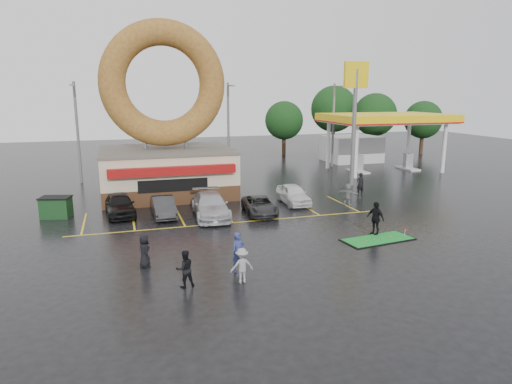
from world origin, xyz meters
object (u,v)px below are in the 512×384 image
object	(u,v)px
car_black	(120,204)
putting_green	(378,239)
person_cameraman	(375,218)
dumpster	(56,208)
car_white	(293,194)
shell_sign	(355,100)
streetlight_left	(77,130)
car_dgrey	(164,207)
person_blue	(238,252)
gas_station	(370,133)
car_grey	(260,205)
donut_shop	(166,139)
streetlight_right	(334,123)
car_silver	(210,205)
streetlight_mid	(229,126)

from	to	relation	value
car_black	putting_green	xyz separation A→B (m)	(13.69, -9.57, -0.72)
person_cameraman	dumpster	distance (m)	20.33
car_white	shell_sign	bearing A→B (deg)	35.31
streetlight_left	car_dgrey	bearing A→B (deg)	-66.46
car_black	person_blue	bearing A→B (deg)	-71.02
gas_station	shell_sign	xyz separation A→B (m)	(-7.00, -8.94, 3.68)
dumpster	car_grey	bearing A→B (deg)	1.15
car_black	person_cameraman	xyz separation A→B (m)	(14.01, -8.68, 0.22)
person_cameraman	person_blue	bearing A→B (deg)	-92.43
car_white	dumpster	xyz separation A→B (m)	(-16.28, 0.99, -0.07)
car_white	car_black	bearing A→B (deg)	-179.57
dumpster	shell_sign	bearing A→B (deg)	23.65
gas_station	shell_sign	size ratio (longest dim) A/B	1.29
car_dgrey	putting_green	distance (m)	13.84
putting_green	donut_shop	bearing A→B (deg)	123.01
streetlight_left	car_dgrey	distance (m)	15.54
streetlight_right	car_silver	size ratio (longest dim) A/B	1.69
streetlight_right	car_grey	bearing A→B (deg)	-129.04
gas_station	car_silver	distance (m)	26.48
shell_sign	streetlight_mid	size ratio (longest dim) A/B	1.18
car_black	putting_green	world-z (taller)	car_black
car_silver	person_blue	world-z (taller)	person_blue
shell_sign	car_grey	bearing A→B (deg)	-146.85
shell_sign	person_blue	xyz separation A→B (m)	(-14.69, -16.46, -6.45)
gas_station	dumpster	xyz separation A→B (m)	(-30.78, -12.94, -3.05)
streetlight_left	car_black	world-z (taller)	streetlight_left
car_dgrey	car_white	bearing A→B (deg)	3.96
car_black	putting_green	size ratio (longest dim) A/B	1.04
car_grey	putting_green	size ratio (longest dim) A/B	0.98
streetlight_mid	streetlight_left	bearing A→B (deg)	-175.91
streetlight_left	gas_station	bearing A→B (deg)	1.95
donut_shop	car_black	size ratio (longest dim) A/B	3.05
gas_station	car_dgrey	xyz separation A→B (m)	(-24.02, -14.76, -3.05)
streetlight_right	car_black	world-z (taller)	streetlight_right
car_white	donut_shop	bearing A→B (deg)	146.68
streetlight_mid	car_dgrey	size ratio (longest dim) A/B	2.27
donut_shop	person_blue	size ratio (longest dim) A/B	7.27
streetlight_left	car_white	distance (m)	20.57
car_silver	car_grey	distance (m)	3.36
car_silver	person_cameraman	distance (m)	10.59
car_grey	gas_station	bearing A→B (deg)	46.72
car_grey	putting_green	bearing A→B (deg)	-52.78
shell_sign	putting_green	bearing A→B (deg)	-113.08
donut_shop	streetlight_left	distance (m)	9.87
shell_sign	person_cameraman	size ratio (longest dim) A/B	5.42
shell_sign	putting_green	size ratio (longest dim) A/B	2.48
streetlight_left	person_cameraman	world-z (taller)	streetlight_left
car_black	person_blue	world-z (taller)	person_blue
shell_sign	dumpster	xyz separation A→B (m)	(-23.78, -4.00, -6.73)
streetlight_mid	person_cameraman	world-z (taller)	streetlight_mid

